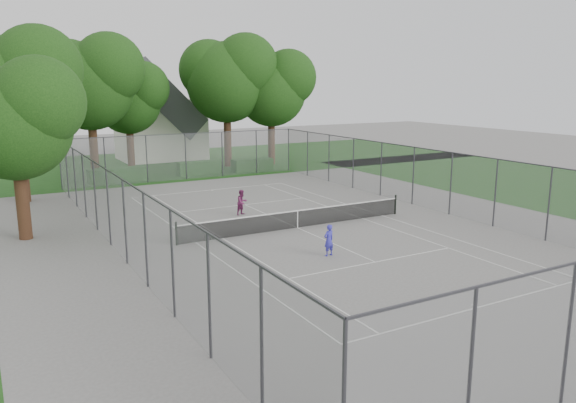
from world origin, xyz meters
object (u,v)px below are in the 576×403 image
girl_player (329,240)px  woman_player (242,202)px  tennis_net (298,218)px  house (160,119)px

girl_player → woman_player: size_ratio=0.97×
tennis_net → house: 29.75m
woman_player → house: bearing=63.5°
tennis_net → girl_player: bearing=-104.3°
house → woman_player: house is taller
tennis_net → girl_player: girl_player is taller
house → woman_player: bearing=-96.9°
tennis_net → woman_player: size_ratio=9.00×
tennis_net → woman_player: (-1.24, 4.06, 0.20)m
tennis_net → girl_player: size_ratio=9.31×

